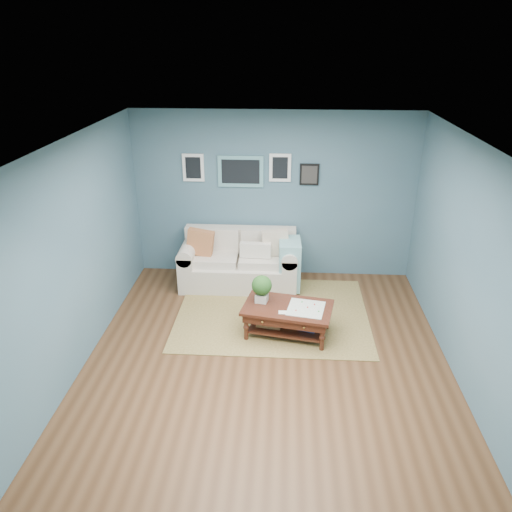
{
  "coord_description": "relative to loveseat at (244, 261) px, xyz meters",
  "views": [
    {
      "loc": [
        0.18,
        -5.2,
        3.74
      ],
      "look_at": [
        -0.2,
        1.0,
        0.96
      ],
      "focal_mm": 35.0,
      "sensor_mm": 36.0,
      "label": 1
    }
  ],
  "objects": [
    {
      "name": "room_shell",
      "position": [
        0.44,
        -1.97,
        0.96
      ],
      "size": [
        5.0,
        5.02,
        2.7
      ],
      "color": "brown",
      "rests_on": "ground"
    },
    {
      "name": "loveseat",
      "position": [
        0.0,
        0.0,
        0.0
      ],
      "size": [
        1.9,
        0.86,
        0.97
      ],
      "color": "beige",
      "rests_on": "ground"
    },
    {
      "name": "coffee_table",
      "position": [
        0.64,
        -1.45,
        -0.04
      ],
      "size": [
        1.27,
        0.88,
        0.81
      ],
      "rotation": [
        0.0,
        0.0,
        -0.19
      ],
      "color": "#351209",
      "rests_on": "ground"
    },
    {
      "name": "area_rug",
      "position": [
        0.48,
        -0.93,
        -0.39
      ],
      "size": [
        2.74,
        2.19,
        0.01
      ],
      "primitive_type": "cube",
      "color": "brown",
      "rests_on": "ground"
    }
  ]
}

